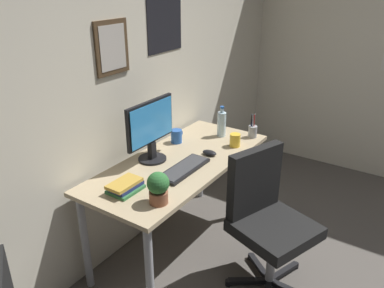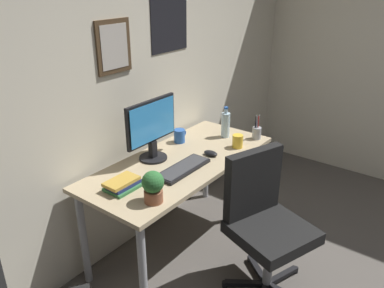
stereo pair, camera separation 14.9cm
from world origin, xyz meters
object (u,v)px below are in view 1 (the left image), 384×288
at_px(keyboard, 184,169).
at_px(computer_mouse, 209,153).
at_px(pen_cup, 253,131).
at_px(coffee_mug_near, 235,140).
at_px(potted_plant, 158,187).
at_px(office_chair, 266,215).
at_px(water_bottle, 222,124).
at_px(monitor, 151,128).
at_px(coffee_mug_far, 177,136).
at_px(book_stack_left, 126,186).

distance_m(keyboard, computer_mouse, 0.30).
bearing_deg(pen_cup, coffee_mug_near, 172.07).
xyz_separation_m(coffee_mug_near, potted_plant, (-0.96, -0.01, 0.05)).
height_order(office_chair, water_bottle, water_bottle).
bearing_deg(keyboard, office_chair, -77.81).
xyz_separation_m(computer_mouse, potted_plant, (-0.71, -0.09, 0.09)).
distance_m(computer_mouse, water_bottle, 0.39).
bearing_deg(monitor, coffee_mug_far, 5.83).
bearing_deg(book_stack_left, office_chair, -52.64).
height_order(pen_cup, book_stack_left, pen_cup).
bearing_deg(office_chair, book_stack_left, 127.36).
bearing_deg(potted_plant, book_stack_left, 91.17).
bearing_deg(coffee_mug_far, monitor, -174.17).
bearing_deg(pen_cup, book_stack_left, 167.21).
relative_size(office_chair, monitor, 2.07).
xyz_separation_m(water_bottle, coffee_mug_far, (-0.31, 0.22, -0.05)).
height_order(water_bottle, coffee_mug_near, water_bottle).
relative_size(coffee_mug_near, pen_cup, 0.60).
bearing_deg(monitor, pen_cup, -28.08).
bearing_deg(keyboard, coffee_mug_near, -10.04).
distance_m(water_bottle, coffee_mug_near, 0.23).
xyz_separation_m(office_chair, pen_cup, (0.66, 0.43, 0.27)).
xyz_separation_m(office_chair, monitor, (-0.11, 0.84, 0.45)).
bearing_deg(book_stack_left, coffee_mug_far, 12.79).
xyz_separation_m(monitor, potted_plant, (-0.42, -0.39, -0.13)).
bearing_deg(computer_mouse, monitor, 134.12).
distance_m(office_chair, potted_plant, 0.77).
distance_m(water_bottle, pen_cup, 0.26).
bearing_deg(monitor, keyboard, -91.87).
relative_size(office_chair, keyboard, 2.21).
xyz_separation_m(water_bottle, pen_cup, (0.12, -0.22, -0.05)).
height_order(monitor, coffee_mug_far, monitor).
bearing_deg(office_chair, coffee_mug_far, 75.01).
height_order(keyboard, water_bottle, water_bottle).
relative_size(office_chair, pen_cup, 4.75).
xyz_separation_m(office_chair, water_bottle, (0.54, 0.65, 0.32)).
distance_m(coffee_mug_near, pen_cup, 0.24).
height_order(keyboard, potted_plant, potted_plant).
relative_size(office_chair, coffee_mug_far, 7.66).
distance_m(potted_plant, book_stack_left, 0.26).
bearing_deg(water_bottle, office_chair, -129.70).
relative_size(keyboard, computer_mouse, 3.91).
bearing_deg(coffee_mug_far, potted_plant, -150.93).
bearing_deg(coffee_mug_far, pen_cup, -46.50).
distance_m(coffee_mug_near, potted_plant, 0.96).
bearing_deg(potted_plant, water_bottle, 10.62).
relative_size(monitor, coffee_mug_near, 3.86).
bearing_deg(water_bottle, book_stack_left, 177.37).
xyz_separation_m(computer_mouse, coffee_mug_far, (0.06, 0.34, 0.03)).
distance_m(coffee_mug_near, book_stack_left, 0.99).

